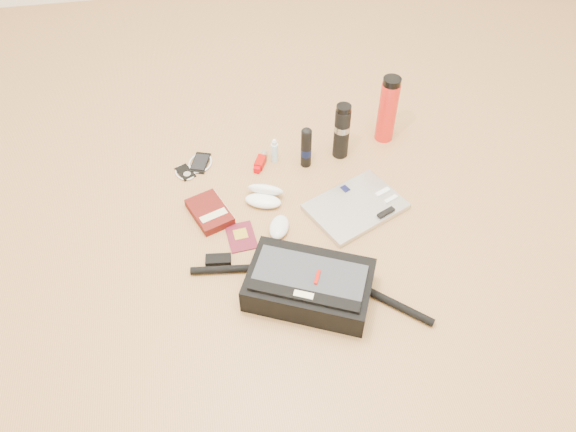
{
  "coord_description": "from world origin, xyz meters",
  "views": [
    {
      "loc": [
        -0.28,
        -1.29,
        1.55
      ],
      "look_at": [
        -0.04,
        0.06,
        0.06
      ],
      "focal_mm": 35.0,
      "sensor_mm": 36.0,
      "label": 1
    }
  ],
  "objects_px": {
    "thermos_black": "(342,131)",
    "laptop": "(356,207)",
    "thermos_red": "(388,110)",
    "messenger_bag": "(309,284)",
    "book": "(210,212)"
  },
  "relations": [
    {
      "from": "thermos_black",
      "to": "thermos_red",
      "type": "xyz_separation_m",
      "value": [
        0.21,
        0.07,
        0.02
      ]
    },
    {
      "from": "laptop",
      "to": "thermos_black",
      "type": "bearing_deg",
      "value": 62.41
    },
    {
      "from": "thermos_black",
      "to": "thermos_red",
      "type": "relative_size",
      "value": 0.83
    },
    {
      "from": "messenger_bag",
      "to": "thermos_black",
      "type": "relative_size",
      "value": 3.08
    },
    {
      "from": "messenger_bag",
      "to": "laptop",
      "type": "relative_size",
      "value": 1.83
    },
    {
      "from": "book",
      "to": "laptop",
      "type": "bearing_deg",
      "value": -27.86
    },
    {
      "from": "thermos_black",
      "to": "thermos_red",
      "type": "distance_m",
      "value": 0.22
    },
    {
      "from": "laptop",
      "to": "messenger_bag",
      "type": "bearing_deg",
      "value": -151.17
    },
    {
      "from": "book",
      "to": "thermos_black",
      "type": "xyz_separation_m",
      "value": [
        0.56,
        0.25,
        0.11
      ]
    },
    {
      "from": "messenger_bag",
      "to": "book",
      "type": "height_order",
      "value": "messenger_bag"
    },
    {
      "from": "thermos_black",
      "to": "laptop",
      "type": "bearing_deg",
      "value": -92.72
    },
    {
      "from": "messenger_bag",
      "to": "thermos_red",
      "type": "bearing_deg",
      "value": 81.64
    },
    {
      "from": "messenger_bag",
      "to": "laptop",
      "type": "xyz_separation_m",
      "value": [
        0.26,
        0.35,
        -0.04
      ]
    },
    {
      "from": "thermos_red",
      "to": "messenger_bag",
      "type": "bearing_deg",
      "value": -123.13
    },
    {
      "from": "laptop",
      "to": "thermos_red",
      "type": "distance_m",
      "value": 0.47
    }
  ]
}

